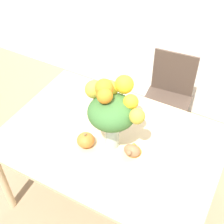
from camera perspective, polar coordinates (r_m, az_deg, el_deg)
ground_plane at (r=2.80m, az=-0.21°, el=-15.28°), size 12.00×12.00×0.00m
dining_table at (r=2.26m, az=-0.25°, el=-6.30°), size 1.52×1.05×0.76m
flower_vase at (r=1.94m, az=-0.00°, el=0.71°), size 0.43×0.36×0.52m
pumpkin at (r=2.13m, az=-4.83°, el=-5.14°), size 0.12×0.12×0.11m
turkey_figurine at (r=2.08m, az=3.85°, el=-6.71°), size 0.11×0.15×0.09m
dining_chair_near_window at (r=2.97m, az=10.08°, el=2.36°), size 0.46×0.46×0.91m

